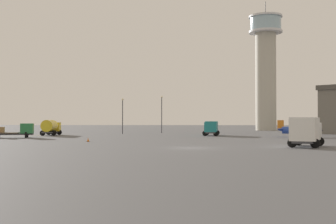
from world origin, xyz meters
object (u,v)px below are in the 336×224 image
control_tower (266,65)px  traffic_cone_near_right (88,139)px  light_post_west (123,112)px  light_post_east (162,111)px  truck_flatbed_green (18,131)px  truck_fuel_tanker_yellow (51,127)px  truck_box_white (306,131)px  airplane_blue (300,129)px  truck_box_teal (211,127)px

control_tower → traffic_cone_near_right: 75.72m
light_post_west → light_post_east: 10.04m
truck_flatbed_green → light_post_east: light_post_east is taller
truck_fuel_tanker_yellow → light_post_west: size_ratio=0.96×
light_post_east → traffic_cone_near_right: light_post_east is taller
truck_box_white → truck_fuel_tanker_yellow: bearing=71.8°
truck_flatbed_green → traffic_cone_near_right: size_ratio=11.63×
truck_box_white → light_post_west: (-27.94, 43.04, 2.80)m
airplane_blue → traffic_cone_near_right: size_ratio=15.66×
light_post_west → traffic_cone_near_right: size_ratio=11.93×
truck_fuel_tanker_yellow → truck_box_teal: bearing=-94.3°
control_tower → light_post_west: (-34.96, -31.71, -13.82)m
airplane_blue → traffic_cone_near_right: 36.70m
truck_box_teal → traffic_cone_near_right: 29.82m
light_post_east → truck_box_white: bearing=-67.8°
truck_box_white → truck_box_teal: (-9.36, 33.65, -0.22)m
airplane_blue → truck_box_teal: 16.29m
control_tower → traffic_cone_near_right: bearing=-117.2°
truck_flatbed_green → traffic_cone_near_right: 18.97m
traffic_cone_near_right → truck_box_teal: bearing=54.6°
truck_flatbed_green → truck_fuel_tanker_yellow: truck_fuel_tanker_yellow is taller
airplane_blue → light_post_west: light_post_west is taller
control_tower → truck_fuel_tanker_yellow: (-47.01, -41.97, -16.76)m
airplane_blue → truck_fuel_tanker_yellow: 45.88m
truck_box_white → light_post_east: size_ratio=0.85×
control_tower → light_post_west: bearing=-137.8°
traffic_cone_near_right → light_post_east: bearing=80.7°
truck_flatbed_green → truck_box_teal: size_ratio=1.04×
truck_box_teal → truck_box_white: bearing=20.3°
light_post_east → traffic_cone_near_right: (-6.51, -39.94, -4.72)m
truck_fuel_tanker_yellow → traffic_cone_near_right: size_ratio=11.48×
truck_flatbed_green → traffic_cone_near_right: bearing=-54.8°
truck_box_white → light_post_west: bearing=54.1°
control_tower → truck_flatbed_green: bearing=-132.1°
light_post_west → traffic_cone_near_right: bearing=-87.8°
control_tower → airplane_blue: control_tower is taller
truck_flatbed_green → truck_fuel_tanker_yellow: size_ratio=1.01×
light_post_west → light_post_east: (7.83, 6.27, 0.46)m
truck_fuel_tanker_yellow → traffic_cone_near_right: (13.37, -23.41, -1.33)m
control_tower → truck_fuel_tanker_yellow: bearing=-138.2°
airplane_blue → truck_box_teal: size_ratio=1.40×
truck_flatbed_green → light_post_west: size_ratio=0.97×
control_tower → truck_box_white: (-7.02, -74.75, -16.62)m
truck_fuel_tanker_yellow → traffic_cone_near_right: bearing=-156.2°
light_post_west → light_post_east: bearing=38.7°
truck_box_white → light_post_east: bearing=43.3°
light_post_west → truck_fuel_tanker_yellow: bearing=-139.6°
truck_box_teal → truck_fuel_tanker_yellow: truck_fuel_tanker_yellow is taller
control_tower → traffic_cone_near_right: size_ratio=57.30×
truck_flatbed_green → light_post_west: (13.48, 21.84, 3.40)m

